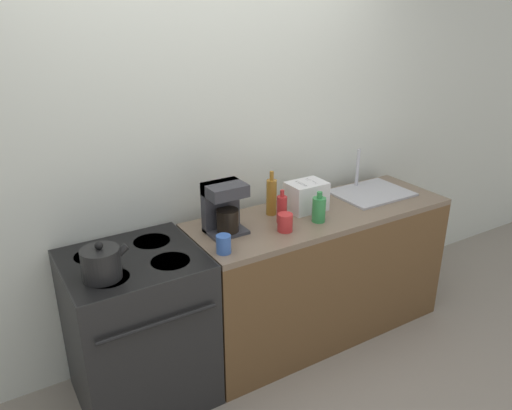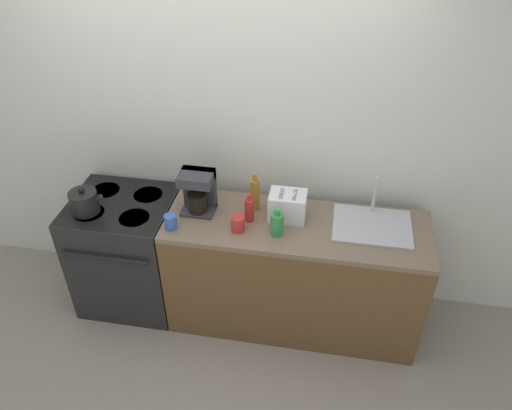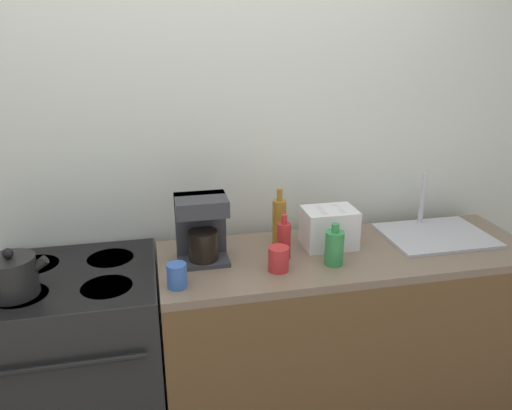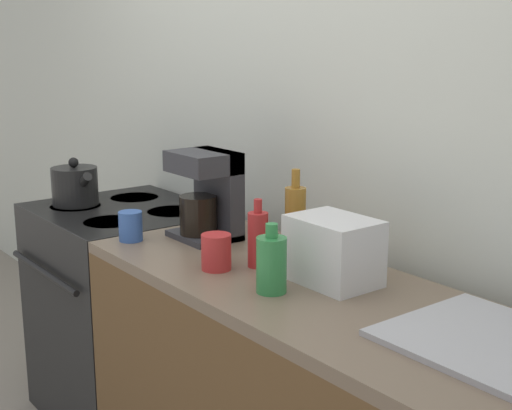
# 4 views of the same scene
# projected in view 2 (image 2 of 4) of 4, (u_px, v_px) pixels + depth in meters

# --- Properties ---
(ground_plane) EXTENTS (12.00, 12.00, 0.00)m
(ground_plane) POSITION_uv_depth(u_px,v_px,m) (202.00, 336.00, 3.62)
(ground_plane) COLOR gray
(wall_back) EXTENTS (8.00, 0.05, 2.60)m
(wall_back) POSITION_uv_depth(u_px,v_px,m) (216.00, 132.00, 3.40)
(wall_back) COLOR silver
(wall_back) RESTS_ON ground_plane
(stove) EXTENTS (0.71, 0.67, 0.89)m
(stove) POSITION_uv_depth(u_px,v_px,m) (129.00, 250.00, 3.69)
(stove) COLOR black
(stove) RESTS_ON ground_plane
(counter_block) EXTENTS (1.74, 0.59, 0.89)m
(counter_block) POSITION_uv_depth(u_px,v_px,m) (294.00, 274.00, 3.51)
(counter_block) COLOR brown
(counter_block) RESTS_ON ground_plane
(kettle) EXTENTS (0.23, 0.19, 0.19)m
(kettle) POSITION_uv_depth(u_px,v_px,m) (85.00, 202.00, 3.31)
(kettle) COLOR black
(kettle) RESTS_ON stove
(toaster) EXTENTS (0.24, 0.18, 0.18)m
(toaster) POSITION_uv_depth(u_px,v_px,m) (288.00, 206.00, 3.25)
(toaster) COLOR white
(toaster) RESTS_ON counter_block
(coffee_maker) EXTENTS (0.22, 0.18, 0.30)m
(coffee_maker) POSITION_uv_depth(u_px,v_px,m) (198.00, 190.00, 3.29)
(coffee_maker) COLOR #333338
(coffee_maker) RESTS_ON counter_block
(sink_tray) EXTENTS (0.50, 0.39, 0.28)m
(sink_tray) POSITION_uv_depth(u_px,v_px,m) (372.00, 224.00, 3.22)
(sink_tray) COLOR #B7B7BC
(sink_tray) RESTS_ON counter_block
(bottle_red) EXTENTS (0.06, 0.06, 0.21)m
(bottle_red) POSITION_uv_depth(u_px,v_px,m) (249.00, 210.00, 3.23)
(bottle_red) COLOR #B72828
(bottle_red) RESTS_ON counter_block
(bottle_green) EXTENTS (0.08, 0.08, 0.19)m
(bottle_green) POSITION_uv_depth(u_px,v_px,m) (277.00, 224.00, 3.12)
(bottle_green) COLOR #338C47
(bottle_green) RESTS_ON counter_block
(bottle_amber) EXTENTS (0.06, 0.06, 0.28)m
(bottle_amber) POSITION_uv_depth(u_px,v_px,m) (255.00, 194.00, 3.31)
(bottle_amber) COLOR #9E6B23
(bottle_amber) RESTS_ON counter_block
(cup_red) EXTENTS (0.09, 0.09, 0.11)m
(cup_red) POSITION_uv_depth(u_px,v_px,m) (238.00, 224.00, 3.17)
(cup_red) COLOR red
(cup_red) RESTS_ON counter_block
(cup_blue) EXTENTS (0.08, 0.08, 0.10)m
(cup_blue) POSITION_uv_depth(u_px,v_px,m) (171.00, 222.00, 3.18)
(cup_blue) COLOR #3860B2
(cup_blue) RESTS_ON counter_block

